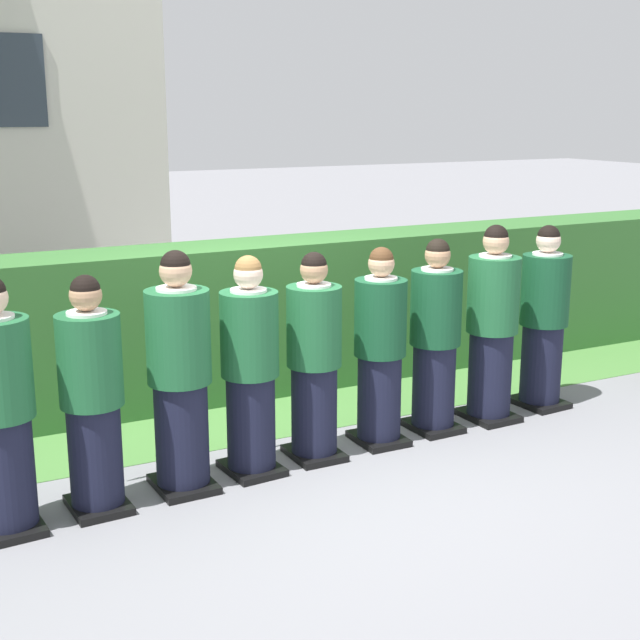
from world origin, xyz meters
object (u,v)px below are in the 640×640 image
at_px(student_front_row_6, 435,341).
at_px(student_front_row_8, 544,322).
at_px(student_front_row_7, 492,328).
at_px(student_front_row_0, 0,413).
at_px(student_front_row_1, 92,401).
at_px(student_front_row_2, 180,378).
at_px(student_front_row_4, 314,362).
at_px(student_front_row_5, 380,352).
at_px(student_front_row_3, 250,372).

height_order(student_front_row_6, student_front_row_8, student_front_row_8).
bearing_deg(student_front_row_6, student_front_row_7, -0.02).
xyz_separation_m(student_front_row_0, student_front_row_6, (3.32, 0.27, -0.02)).
relative_size(student_front_row_1, student_front_row_2, 0.94).
bearing_deg(student_front_row_4, student_front_row_2, -175.41).
bearing_deg(student_front_row_4, student_front_row_0, -175.07).
relative_size(student_front_row_5, student_front_row_8, 0.97).
distance_m(student_front_row_1, student_front_row_3, 1.13).
height_order(student_front_row_0, student_front_row_8, student_front_row_0).
xyz_separation_m(student_front_row_0, student_front_row_5, (2.78, 0.23, -0.03)).
bearing_deg(student_front_row_8, student_front_row_6, -176.74).
bearing_deg(student_front_row_8, student_front_row_4, -176.35).
distance_m(student_front_row_4, student_front_row_6, 1.12).
distance_m(student_front_row_1, student_front_row_4, 1.65).
height_order(student_front_row_1, student_front_row_5, student_front_row_1).
bearing_deg(student_front_row_7, student_front_row_4, -177.31).
distance_m(student_front_row_2, student_front_row_7, 2.73).
distance_m(student_front_row_2, student_front_row_6, 2.17).
xyz_separation_m(student_front_row_4, student_front_row_7, (1.68, 0.08, 0.04)).
relative_size(student_front_row_3, student_front_row_6, 1.01).
relative_size(student_front_row_3, student_front_row_8, 0.99).
xyz_separation_m(student_front_row_5, student_front_row_7, (1.09, 0.04, 0.05)).
bearing_deg(student_front_row_3, student_front_row_1, -174.87).
height_order(student_front_row_3, student_front_row_6, student_front_row_3).
distance_m(student_front_row_2, student_front_row_4, 1.05).
height_order(student_front_row_1, student_front_row_6, student_front_row_6).
bearing_deg(student_front_row_2, student_front_row_0, -174.76).
bearing_deg(student_front_row_2, student_front_row_3, 4.64).
bearing_deg(student_front_row_0, student_front_row_6, 4.64).
xyz_separation_m(student_front_row_0, student_front_row_4, (2.20, 0.19, -0.03)).
height_order(student_front_row_5, student_front_row_6, student_front_row_6).
bearing_deg(student_front_row_7, student_front_row_2, -176.58).
xyz_separation_m(student_front_row_5, student_front_row_8, (1.70, 0.11, 0.02)).
bearing_deg(student_front_row_2, student_front_row_5, 4.34).
xyz_separation_m(student_front_row_6, student_front_row_8, (1.17, 0.07, 0.01)).
height_order(student_front_row_0, student_front_row_3, student_front_row_0).
relative_size(student_front_row_5, student_front_row_7, 0.94).
xyz_separation_m(student_front_row_6, student_front_row_7, (0.56, -0.00, 0.04)).
bearing_deg(student_front_row_5, student_front_row_8, 3.57).
relative_size(student_front_row_4, student_front_row_5, 1.01).
distance_m(student_front_row_1, student_front_row_7, 3.33).
xyz_separation_m(student_front_row_1, student_front_row_8, (3.93, 0.29, 0.02)).
distance_m(student_front_row_1, student_front_row_6, 2.77).
xyz_separation_m(student_front_row_5, student_front_row_6, (0.53, 0.04, 0.01)).
bearing_deg(student_front_row_1, student_front_row_8, 4.19).
bearing_deg(student_front_row_4, student_front_row_8, 3.65).
xyz_separation_m(student_front_row_1, student_front_row_2, (0.60, 0.06, 0.05)).
distance_m(student_front_row_0, student_front_row_5, 2.79).
xyz_separation_m(student_front_row_4, student_front_row_5, (0.58, 0.04, -0.01)).
bearing_deg(student_front_row_1, student_front_row_3, 5.13).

